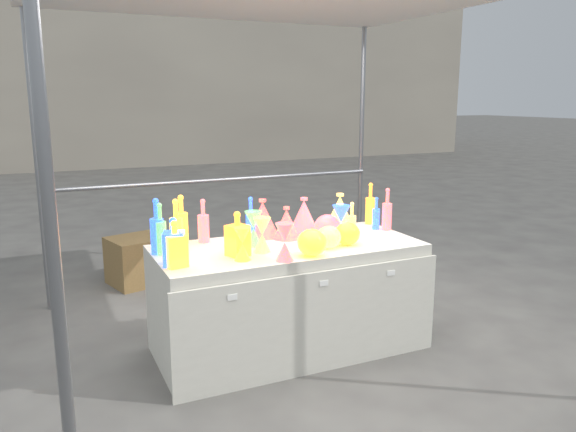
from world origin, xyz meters
name	(u,v)px	position (x,y,z in m)	size (l,w,h in m)	color
ground	(288,347)	(0.00, 0.00, 0.00)	(80.00, 80.00, 0.00)	slate
display_table	(289,297)	(0.00, -0.01, 0.37)	(1.84, 0.83, 0.75)	silver
background_building	(217,56)	(4.00, 14.00, 3.00)	(14.00, 6.00, 6.00)	#ABA18E
cardboard_box_closed	(144,259)	(-0.65, 1.88, 0.22)	(0.61, 0.45, 0.45)	olive
cardboard_box_flat	(269,255)	(0.76, 2.15, 0.03)	(0.76, 0.54, 0.06)	olive
bottle_0	(181,219)	(-0.64, 0.35, 0.92)	(0.09, 0.09, 0.34)	red
bottle_1	(157,226)	(-0.85, 0.15, 0.93)	(0.09, 0.09, 0.36)	#1B9758
bottle_3	(203,221)	(-0.50, 0.31, 0.90)	(0.08, 0.08, 0.30)	#2820BF
bottle_5	(160,229)	(-0.83, 0.12, 0.92)	(0.07, 0.07, 0.33)	#A42097
bottle_6	(176,225)	(-0.72, 0.18, 0.92)	(0.09, 0.09, 0.34)	red
bottle_7	(251,218)	(-0.17, 0.26, 0.90)	(0.07, 0.07, 0.30)	#1B9758
decanter_0	(175,243)	(-0.81, -0.18, 0.89)	(0.12, 0.12, 0.28)	red
decanter_1	(237,234)	(-0.40, -0.11, 0.89)	(0.12, 0.12, 0.29)	yellow
decanter_2	(174,241)	(-0.81, -0.15, 0.90)	(0.12, 0.12, 0.29)	#1B9758
hourglass_1	(285,242)	(-0.18, -0.34, 0.87)	(0.12, 0.12, 0.23)	#2820BF
hourglass_2	(262,235)	(-0.22, -0.09, 0.86)	(0.11, 0.11, 0.23)	#158570
hourglass_3	(253,229)	(-0.22, 0.08, 0.87)	(0.12, 0.12, 0.24)	#A42097
hourglass_4	(242,244)	(-0.41, -0.22, 0.85)	(0.10, 0.10, 0.21)	red
hourglass_5	(341,223)	(0.39, -0.04, 0.87)	(0.12, 0.12, 0.25)	#1B9758
globe_0	(312,244)	(0.03, -0.30, 0.83)	(0.19, 0.19, 0.15)	red
globe_1	(329,238)	(0.21, -0.19, 0.82)	(0.16, 0.16, 0.13)	#158570
globe_2	(347,235)	(0.37, -0.16, 0.82)	(0.17, 0.17, 0.14)	yellow
globe_3	(328,228)	(0.34, 0.06, 0.83)	(0.19, 0.19, 0.15)	#2820BF
lampshade_0	(263,218)	(-0.07, 0.28, 0.89)	(0.23, 0.23, 0.28)	gold
lampshade_1	(286,223)	(0.06, 0.16, 0.87)	(0.19, 0.19, 0.23)	gold
lampshade_2	(304,216)	(0.23, 0.22, 0.89)	(0.23, 0.23, 0.27)	#2820BF
lampshade_3	(340,213)	(0.51, 0.18, 0.90)	(0.25, 0.25, 0.29)	#158570
bottle_8	(376,213)	(0.80, 0.15, 0.87)	(0.06, 0.06, 0.25)	#1B9758
bottle_9	(370,203)	(0.86, 0.32, 0.91)	(0.07, 0.07, 0.33)	yellow
bottle_10	(387,209)	(0.86, 0.09, 0.91)	(0.07, 0.07, 0.32)	#2820BF
bottle_11	(352,221)	(0.46, -0.06, 0.89)	(0.06, 0.06, 0.27)	#158570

